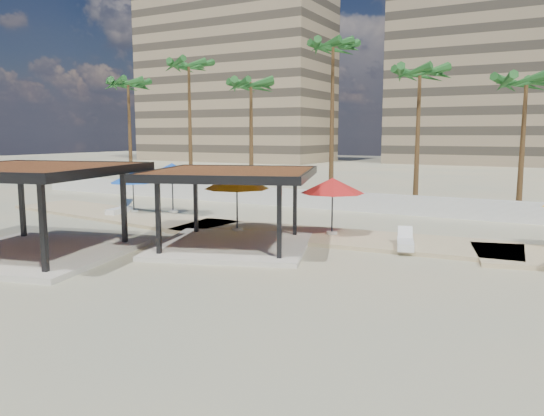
# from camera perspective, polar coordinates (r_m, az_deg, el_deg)

# --- Properties ---
(ground) EXTENTS (200.00, 200.00, 0.00)m
(ground) POSITION_cam_1_polar(r_m,az_deg,el_deg) (19.59, -6.67, -6.33)
(ground) COLOR #C8B284
(ground) RESTS_ON ground
(promenade) EXTENTS (44.45, 7.97, 0.24)m
(promenade) POSITION_cam_1_polar(r_m,az_deg,el_deg) (25.28, 7.19, -2.95)
(promenade) COLOR #C6B284
(promenade) RESTS_ON ground
(boundary_wall) EXTENTS (56.00, 0.30, 1.20)m
(boundary_wall) POSITION_cam_1_polar(r_m,az_deg,el_deg) (33.61, 9.21, 0.64)
(boundary_wall) COLOR silver
(boundary_wall) RESTS_ON ground
(building_west) EXTENTS (34.00, 16.00, 32.40)m
(building_west) POSITION_cam_1_polar(r_m,az_deg,el_deg) (99.43, -3.97, 13.96)
(building_west) COLOR #937F60
(building_west) RESTS_ON ground
(building_mid) EXTENTS (38.00, 16.00, 30.40)m
(building_mid) POSITION_cam_1_polar(r_m,az_deg,el_deg) (94.22, 24.80, 12.99)
(building_mid) COLOR #847259
(building_mid) RESTS_ON ground
(pavilion_central) EXTENTS (8.36, 8.36, 3.34)m
(pavilion_central) POSITION_cam_1_polar(r_m,az_deg,el_deg) (22.46, -4.28, 0.71)
(pavilion_central) COLOR beige
(pavilion_central) RESTS_ON ground
(pavilion_west) EXTENTS (8.61, 8.61, 3.62)m
(pavilion_west) POSITION_cam_1_polar(r_m,az_deg,el_deg) (22.83, -24.57, 0.55)
(pavilion_west) COLOR beige
(pavilion_west) RESTS_ON ground
(umbrella_a) EXTENTS (3.41, 3.41, 2.41)m
(umbrella_a) POSITION_cam_1_polar(r_m,az_deg,el_deg) (32.67, -14.75, 3.18)
(umbrella_a) COLOR beige
(umbrella_a) RESTS_ON promenade
(umbrella_b) EXTENTS (3.66, 3.66, 2.80)m
(umbrella_b) POSITION_cam_1_polar(r_m,az_deg,el_deg) (25.41, -3.80, 2.90)
(umbrella_b) COLOR beige
(umbrella_b) RESTS_ON promenade
(umbrella_c) EXTENTS (3.93, 3.93, 2.64)m
(umbrella_c) POSITION_cam_1_polar(r_m,az_deg,el_deg) (24.63, 6.53, 2.38)
(umbrella_c) COLOR beige
(umbrella_c) RESTS_ON promenade
(umbrella_f) EXTENTS (4.21, 4.21, 2.94)m
(umbrella_f) POSITION_cam_1_polar(r_m,az_deg,el_deg) (31.93, -10.71, 4.03)
(umbrella_f) COLOR beige
(umbrella_f) RESTS_ON promenade
(lounger_a) EXTENTS (0.91, 2.03, 0.74)m
(lounger_a) POSITION_cam_1_polar(r_m,az_deg,el_deg) (32.62, -16.08, -0.22)
(lounger_a) COLOR white
(lounger_a) RESTS_ON promenade
(lounger_c) EXTENTS (1.14, 2.05, 0.74)m
(lounger_c) POSITION_cam_1_polar(r_m,az_deg,el_deg) (22.55, 14.15, -3.69)
(lounger_c) COLOR white
(lounger_c) RESTS_ON promenade
(palm_a) EXTENTS (3.00, 3.00, 9.78)m
(palm_a) POSITION_cam_1_polar(r_m,az_deg,el_deg) (46.68, -15.22, 12.31)
(palm_a) COLOR brown
(palm_a) RESTS_ON ground
(palm_b) EXTENTS (3.00, 3.00, 10.98)m
(palm_b) POSITION_cam_1_polar(r_m,az_deg,el_deg) (43.22, -8.94, 14.35)
(palm_b) COLOR brown
(palm_b) RESTS_ON ground
(palm_c) EXTENTS (3.00, 3.00, 9.17)m
(palm_c) POSITION_cam_1_polar(r_m,az_deg,el_deg) (39.21, -2.28, 12.63)
(palm_c) COLOR brown
(palm_c) RESTS_ON ground
(palm_d) EXTENTS (3.00, 3.00, 11.56)m
(palm_d) POSITION_cam_1_polar(r_m,az_deg,el_deg) (37.52, 6.58, 16.21)
(palm_d) COLOR brown
(palm_d) RESTS_ON ground
(palm_e) EXTENTS (3.00, 3.00, 9.44)m
(palm_e) POSITION_cam_1_polar(r_m,az_deg,el_deg) (34.98, 15.62, 13.33)
(palm_e) COLOR brown
(palm_e) RESTS_ON ground
(palm_f) EXTENTS (3.00, 3.00, 8.63)m
(palm_f) POSITION_cam_1_polar(r_m,az_deg,el_deg) (34.25, 25.67, 11.68)
(palm_f) COLOR brown
(palm_f) RESTS_ON ground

